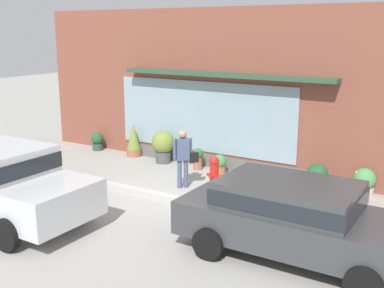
{
  "coord_description": "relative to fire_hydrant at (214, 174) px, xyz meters",
  "views": [
    {
      "loc": [
        6.57,
        -9.41,
        4.12
      ],
      "look_at": [
        -0.03,
        1.2,
        1.13
      ],
      "focal_mm": 44.59,
      "sensor_mm": 36.0,
      "label": 1
    }
  ],
  "objects": [
    {
      "name": "pedestrian_with_handbag",
      "position": [
        -0.86,
        -0.14,
        0.44
      ],
      "size": [
        0.52,
        0.55,
        1.57
      ],
      "rotation": [
        0.0,
        0.0,
        0.85
      ],
      "color": "#475675",
      "rests_on": "ground_plane"
    },
    {
      "name": "potted_plant_window_center",
      "position": [
        -4.07,
        1.76,
        0.05
      ],
      "size": [
        0.5,
        0.5,
        1.1
      ],
      "color": "#9E6042",
      "rests_on": "ground_plane"
    },
    {
      "name": "storefront",
      "position": [
        -0.82,
        2.23,
        1.87
      ],
      "size": [
        14.0,
        0.81,
        4.78
      ],
      "color": "brown",
      "rests_on": "ground_plane"
    },
    {
      "name": "potted_plant_corner_tall",
      "position": [
        3.37,
        1.87,
        -0.13
      ],
      "size": [
        0.57,
        0.57,
        0.69
      ],
      "color": "#B7B2A3",
      "rests_on": "ground_plane"
    },
    {
      "name": "potted_plant_doorstep",
      "position": [
        -2.76,
        1.6,
        0.1
      ],
      "size": [
        0.72,
        0.72,
        1.03
      ],
      "color": "#4C4C51",
      "rests_on": "ground_plane"
    },
    {
      "name": "fire_hydrant",
      "position": [
        0.0,
        0.0,
        0.0
      ],
      "size": [
        0.41,
        0.38,
        0.95
      ],
      "color": "red",
      "rests_on": "ground_plane"
    },
    {
      "name": "potted_plant_trailing_edge",
      "position": [
        -1.43,
        1.53,
        -0.11
      ],
      "size": [
        0.33,
        0.33,
        0.66
      ],
      "color": "#9E6042",
      "rests_on": "ground_plane"
    },
    {
      "name": "potted_plant_near_hydrant",
      "position": [
        -0.62,
        1.42,
        -0.16
      ],
      "size": [
        0.41,
        0.41,
        0.6
      ],
      "color": "#9E6042",
      "rests_on": "ground_plane"
    },
    {
      "name": "potted_plant_by_entrance",
      "position": [
        -5.67,
        1.71,
        -0.14
      ],
      "size": [
        0.42,
        0.42,
        0.63
      ],
      "color": "#33473D",
      "rests_on": "ground_plane"
    },
    {
      "name": "potted_plant_window_right",
      "position": [
        2.24,
        1.53,
        -0.09
      ],
      "size": [
        0.57,
        0.57,
        0.72
      ],
      "color": "#B7B2A3",
      "rests_on": "ground_plane"
    },
    {
      "name": "curb_strip",
      "position": [
        -0.8,
        -1.15,
        -0.42
      ],
      "size": [
        14.0,
        0.24,
        0.12
      ],
      "primitive_type": "cube",
      "color": "#B2B2AD",
      "rests_on": "ground_plane"
    },
    {
      "name": "parked_car_dark_gray",
      "position": [
        3.05,
        -2.44,
        0.35
      ],
      "size": [
        4.45,
        2.01,
        1.45
      ],
      "rotation": [
        0.0,
        0.0,
        -0.0
      ],
      "color": "#383A3D",
      "rests_on": "ground_plane"
    },
    {
      "name": "ground_plane",
      "position": [
        -0.8,
        -0.95,
        -0.48
      ],
      "size": [
        60.0,
        60.0,
        0.0
      ],
      "primitive_type": "plane",
      "color": "#9E9B93"
    }
  ]
}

